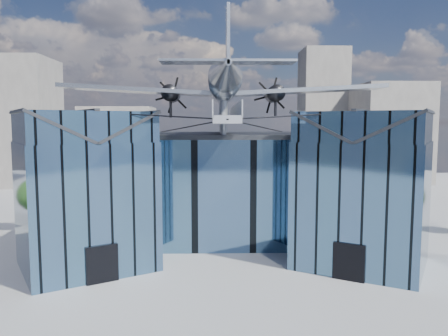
{
  "coord_description": "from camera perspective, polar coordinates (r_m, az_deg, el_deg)",
  "views": [
    {
      "loc": [
        -0.85,
        -33.59,
        10.9
      ],
      "look_at": [
        0.0,
        2.0,
        7.2
      ],
      "focal_mm": 35.0,
      "sensor_mm": 36.0,
      "label": 1
    }
  ],
  "objects": [
    {
      "name": "ground_plane",
      "position": [
        35.32,
        0.08,
        -12.04
      ],
      "size": [
        120.0,
        120.0,
        0.0
      ],
      "primitive_type": "plane",
      "color": "gray"
    },
    {
      "name": "bg_towers",
      "position": [
        84.11,
        0.2,
        5.32
      ],
      "size": [
        77.0,
        24.5,
        26.0
      ],
      "color": "slate",
      "rests_on": "ground"
    },
    {
      "name": "museum",
      "position": [
        39.78,
        -0.13,
        -1.81
      ],
      "size": [
        32.88,
        24.5,
        17.6
      ],
      "color": "#466B8E",
      "rests_on": "ground"
    }
  ]
}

